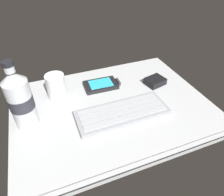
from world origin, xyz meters
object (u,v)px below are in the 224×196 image
object	(u,v)px
juice_cup	(56,87)
charger_block	(155,81)
keyboard	(122,112)
handheld_device	(102,85)
water_bottle	(20,100)

from	to	relation	value
juice_cup	charger_block	bearing A→B (deg)	-9.15
keyboard	juice_cup	size ratio (longest dim) A/B	3.42
handheld_device	charger_block	xyz separation A→B (cm)	(19.00, -5.77, 0.47)
juice_cup	charger_block	distance (cm)	36.11
juice_cup	charger_block	xyz separation A→B (cm)	(35.55, -5.72, -2.71)
charger_block	handheld_device	bearing A→B (deg)	163.10
handheld_device	juice_cup	bearing A→B (deg)	-179.83
keyboard	charger_block	size ratio (longest dim) A/B	4.15
keyboard	juice_cup	bearing A→B (deg)	135.94
keyboard	charger_block	world-z (taller)	charger_block
keyboard	handheld_device	world-z (taller)	keyboard
keyboard	handheld_device	distance (cm)	16.79
keyboard	charger_block	distance (cm)	21.33
water_bottle	charger_block	xyz separation A→B (cm)	(46.03, 4.50, -7.81)
handheld_device	charger_block	size ratio (longest dim) A/B	1.86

